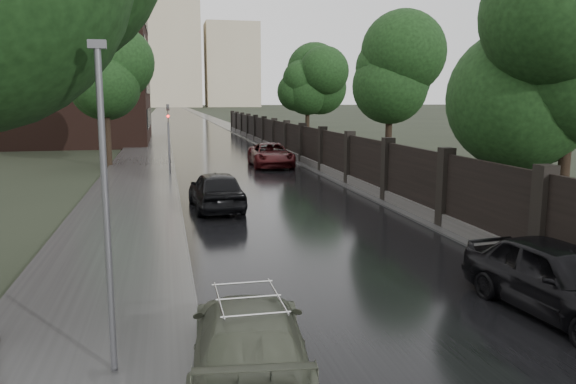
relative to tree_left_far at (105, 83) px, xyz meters
The scene contains 16 objects.
road 160.29m from the tree_left_far, 87.14° to the left, with size 8.00×420.00×0.02m, color black.
sidewalk_left 160.10m from the tree_left_far, 89.28° to the left, with size 4.00×420.00×0.16m, color #2D2D2D.
verge_right 160.65m from the tree_left_far, 85.18° to the left, with size 3.00×420.00×0.08m, color #2D2D2D.
fence_right 13.44m from the tree_left_far, ahead, with size 0.45×75.72×2.70m.
tree_left_far is the anchor object (origin of this frame).
tree_right_a 26.91m from the tree_left_far, 54.83° to the right, with size 4.08×4.08×7.01m.
tree_right_b 17.45m from the tree_left_far, 27.30° to the right, with size 4.08×4.08×7.01m.
tree_right_c 18.45m from the tree_left_far, 32.83° to the left, with size 4.08×4.08×7.01m.
lamp_post 28.73m from the tree_left_far, 84.79° to the right, with size 0.25×0.12×5.11m.
traffic_light 6.84m from the tree_left_far, 53.53° to the right, with size 0.16×0.32×4.00m.
brick_building 24.63m from the tree_left_far, 114.44° to the left, with size 24.00×18.00×20.00m, color black.
stalinist_tower 272.14m from the tree_left_far, 88.30° to the left, with size 92.00×30.00×159.00m.
volga_sedan 29.61m from the tree_left_far, 80.86° to the right, with size 1.76×4.33×1.26m, color #4B5040.
hatchback_left 16.84m from the tree_left_far, 70.68° to the right, with size 1.84×4.58×1.56m, color black.
car_right_near 30.15m from the tree_left_far, 68.23° to the right, with size 1.80×4.48×1.53m, color black.
car_right_far 11.18m from the tree_left_far, 10.29° to the right, with size 2.51×5.45×1.51m, color #340B0D.
Camera 1 is at (-4.52, -6.97, 4.29)m, focal length 35.00 mm.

